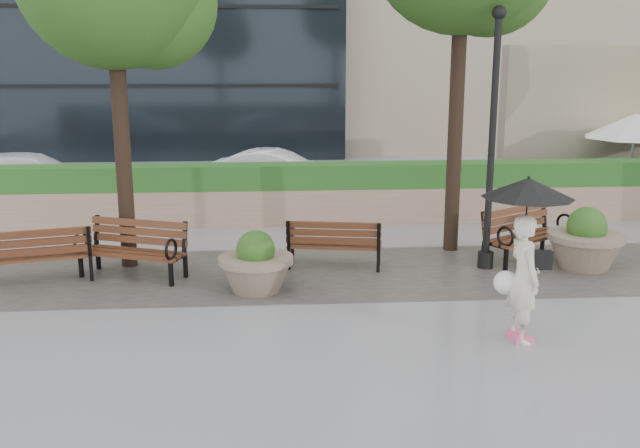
{
  "coord_description": "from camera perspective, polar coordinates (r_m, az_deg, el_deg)",
  "views": [
    {
      "loc": [
        -1.77,
        -8.96,
        3.73
      ],
      "look_at": [
        -0.98,
        2.12,
        1.1
      ],
      "focal_mm": 40.0,
      "sensor_mm": 36.0,
      "label": 1
    }
  ],
  "objects": [
    {
      "name": "ground",
      "position": [
        9.86,
        6.67,
        -9.0
      ],
      "size": [
        100.0,
        100.0,
        0.0
      ],
      "primitive_type": "plane",
      "color": "gray",
      "rests_on": "ground"
    },
    {
      "name": "cobble_strip",
      "position": [
        12.65,
        4.18,
        -3.85
      ],
      "size": [
        28.0,
        3.2,
        0.01
      ],
      "primitive_type": "cube",
      "color": "#383330",
      "rests_on": "ground"
    },
    {
      "name": "hedge_wall",
      "position": [
        16.35,
        2.23,
        2.49
      ],
      "size": [
        24.0,
        0.8,
        1.35
      ],
      "color": "tan",
      "rests_on": "ground"
    },
    {
      "name": "asphalt_street",
      "position": [
        20.38,
        1.0,
        2.77
      ],
      "size": [
        40.0,
        7.0,
        0.0
      ],
      "primitive_type": "cube",
      "color": "black",
      "rests_on": "ground"
    },
    {
      "name": "bench_0",
      "position": [
        12.9,
        -21.64,
        -3.13
      ],
      "size": [
        1.9,
        1.13,
        0.96
      ],
      "rotation": [
        0.0,
        0.0,
        3.39
      ],
      "color": "#562B19",
      "rests_on": "ground"
    },
    {
      "name": "bench_1",
      "position": [
        12.65,
        -14.72,
        -2.91
      ],
      "size": [
        1.94,
        1.32,
        0.98
      ],
      "rotation": [
        0.0,
        0.0,
        -0.37
      ],
      "color": "#562B19",
      "rests_on": "ground"
    },
    {
      "name": "bench_2",
      "position": [
        12.82,
        1.15,
        -2.36
      ],
      "size": [
        1.76,
        0.95,
        0.9
      ],
      "rotation": [
        0.0,
        0.0,
        2.97
      ],
      "color": "#562B19",
      "rests_on": "ground"
    },
    {
      "name": "bench_3",
      "position": [
        13.83,
        16.09,
        -1.62
      ],
      "size": [
        1.91,
        1.58,
        0.98
      ],
      "rotation": [
        0.0,
        0.0,
        0.56
      ],
      "color": "#562B19",
      "rests_on": "ground"
    },
    {
      "name": "planter_left",
      "position": [
        11.54,
        -5.14,
        -3.52
      ],
      "size": [
        1.21,
        1.21,
        1.01
      ],
      "color": "#7F6B56",
      "rests_on": "ground"
    },
    {
      "name": "planter_right",
      "position": [
        13.57,
        20.45,
        -1.56
      ],
      "size": [
        1.35,
        1.35,
        1.13
      ],
      "color": "#7F6B56",
      "rests_on": "ground"
    },
    {
      "name": "lamppost",
      "position": [
        12.79,
        13.53,
        5.26
      ],
      "size": [
        0.28,
        0.28,
        4.55
      ],
      "color": "black",
      "rests_on": "ground"
    },
    {
      "name": "patio_umb_white",
      "position": [
        19.81,
        23.88,
        7.15
      ],
      "size": [
        2.5,
        2.5,
        2.3
      ],
      "color": "black",
      "rests_on": "ground"
    },
    {
      "name": "car_left",
      "position": [
        19.84,
        -22.04,
        3.4
      ],
      "size": [
        4.66,
        2.37,
        1.29
      ],
      "primitive_type": "imported",
      "rotation": [
        0.0,
        0.0,
        1.7
      ],
      "color": "white",
      "rests_on": "ground"
    },
    {
      "name": "car_right",
      "position": [
        19.85,
        -3.52,
        4.21
      ],
      "size": [
        3.83,
        2.14,
        1.19
      ],
      "primitive_type": "imported",
      "rotation": [
        0.0,
        0.0,
        1.31
      ],
      "color": "white",
      "rests_on": "ground"
    },
    {
      "name": "pedestrian",
      "position": [
        9.7,
        16.08,
        -1.51
      ],
      "size": [
        1.19,
        1.19,
        2.19
      ],
      "rotation": [
        0.0,
        0.0,
        1.67
      ],
      "color": "beige",
      "rests_on": "ground"
    }
  ]
}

